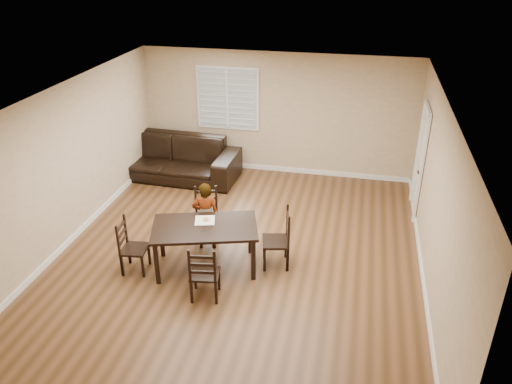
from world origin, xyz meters
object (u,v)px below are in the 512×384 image
child (206,216)px  chair_far (204,277)px  donut (206,219)px  dining_table (205,231)px  chair_right (283,240)px  chair_left (128,248)px  chair_near (207,213)px  sofa (169,157)px

child → chair_far: bearing=91.6°
chair_far → child: size_ratio=0.75×
child → donut: size_ratio=12.10×
chair_far → dining_table: bearing=-83.2°
chair_right → donut: (-1.23, -0.16, 0.33)m
chair_left → chair_right: 2.48m
chair_far → donut: (-0.26, 1.01, 0.37)m
dining_table → donut: donut is taller
dining_table → chair_near: (-0.29, 0.99, -0.26)m
dining_table → sofa: 3.70m
dining_table → chair_left: 1.26m
dining_table → chair_left: bearing=179.2°
donut → chair_far: bearing=-75.5°
child → donut: (0.14, -0.39, 0.17)m
child → donut: bearing=95.1°
chair_far → chair_right: size_ratio=0.92×
chair_left → dining_table: bearing=-81.5°
chair_left → donut: size_ratio=9.01×
chair_far → chair_left: chair_far is taller
chair_left → donut: bearing=-73.1°
donut → dining_table: bearing=-79.9°
chair_near → child: size_ratio=0.76×
chair_left → sofa: 3.59m
child → sofa: bearing=-71.4°
chair_right → sofa: (-3.06, 2.85, -0.01)m
chair_near → sofa: size_ratio=0.30×
chair_right → donut: bearing=-94.9°
dining_table → child: child is taller
chair_near → child: 0.48m
chair_near → child: (0.12, -0.42, 0.19)m
chair_left → donut: 1.32m
donut → chair_near: bearing=107.9°
donut → sofa: 3.54m
chair_near → donut: size_ratio=9.14×
sofa → chair_far: bearing=-60.3°
chair_right → chair_far: bearing=-52.1°
chair_near → donut: bearing=-88.9°
chair_near → chair_far: (0.52, -1.81, -0.00)m
chair_far → chair_left: bearing=-27.9°
dining_table → chair_left: chair_left is taller
chair_near → chair_right: 1.62m
dining_table → chair_right: bearing=-0.4°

